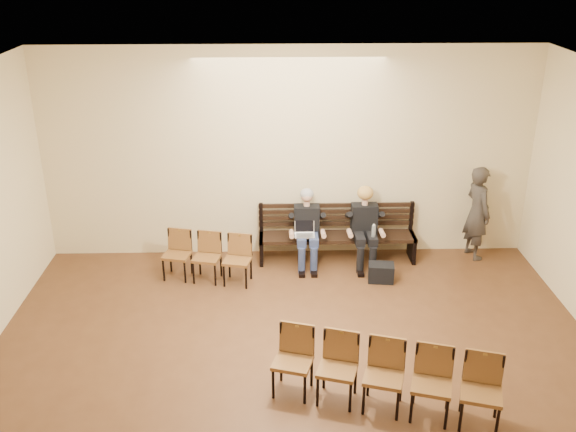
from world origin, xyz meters
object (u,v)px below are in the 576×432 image
laptop (305,237)px  bag (381,273)px  water_bottle (373,238)px  bench (337,247)px  chair_row_front (207,258)px  seated_man (307,229)px  chair_row_back (384,377)px  seated_woman (365,229)px  passerby (478,206)px

laptop → bag: size_ratio=0.81×
water_bottle → bench: bearing=146.9°
bench → bag: bench is taller
chair_row_front → water_bottle: bearing=18.9°
seated_man → water_bottle: size_ratio=5.54×
bag → chair_row_front: (-2.73, 0.11, 0.24)m
laptop → seated_man: bearing=87.9°
bench → chair_row_back: chair_row_back is taller
seated_woman → water_bottle: (0.11, -0.23, -0.05)m
laptop → chair_row_back: bearing=-66.6°
bench → bag: 0.99m
laptop → chair_row_back: 3.52m
bag → chair_row_front: bearing=177.7°
bench → seated_man: bearing=-166.8°
chair_row_back → seated_man: bearing=117.4°
bench → water_bottle: water_bottle is taller
seated_man → passerby: 2.86m
seated_man → chair_row_front: bearing=-161.6°
seated_man → seated_woman: seated_man is taller
seated_man → chair_row_back: bearing=-79.6°
laptop → water_bottle: size_ratio=1.45×
bench → seated_man: (-0.51, -0.12, 0.39)m
bench → water_bottle: (0.54, -0.35, 0.34)m
bench → chair_row_back: 3.75m
passerby → bench: bearing=75.9°
seated_man → water_bottle: 1.08m
seated_woman → chair_row_front: bearing=-168.2°
laptop → chair_row_front: size_ratio=0.23×
bench → bag: size_ratio=6.59×
seated_man → laptop: 0.18m
laptop → chair_row_front: bearing=-155.3°
bag → seated_woman: bearing=106.8°
water_bottle → chair_row_front: chair_row_front is taller
bag → water_bottle: bearing=101.5°
seated_man → bag: 1.38m
laptop → water_bottle: laptop is taller
laptop → bag: bearing=-9.7°
bench → chair_row_back: (0.15, -3.74, 0.19)m
chair_row_front → bag: bearing=10.2°
water_bottle → bag: 0.59m
chair_row_front → bench: bearing=29.7°
seated_woman → chair_row_back: size_ratio=0.48×
seated_man → chair_row_back: (0.67, -3.62, -0.20)m
chair_row_front → chair_row_back: (2.26, -3.09, 0.03)m
bench → seated_woman: seated_woman is taller
chair_row_back → passerby: bearing=77.3°
seated_woman → laptop: (-0.99, -0.17, -0.04)m
seated_woman → laptop: bearing=-170.0°
chair_row_back → bag: bearing=98.0°
water_bottle → chair_row_back: bearing=-96.5°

